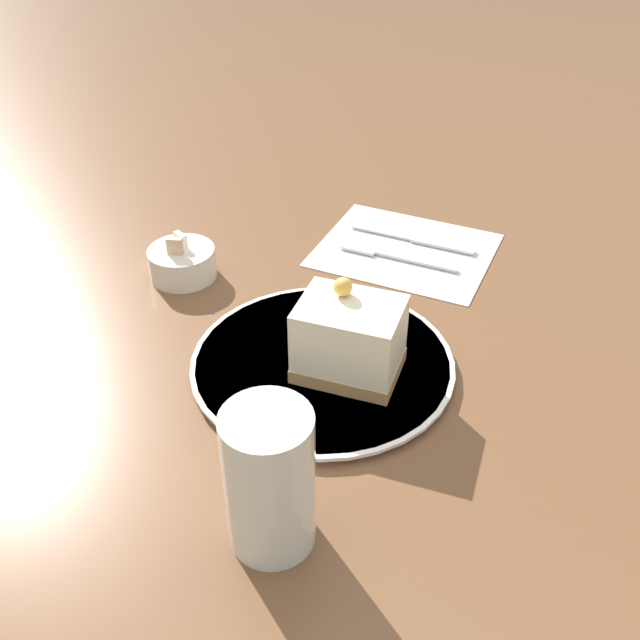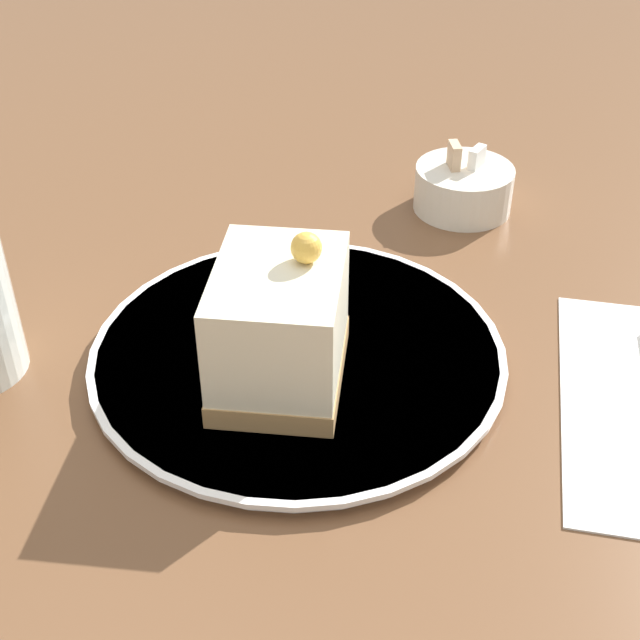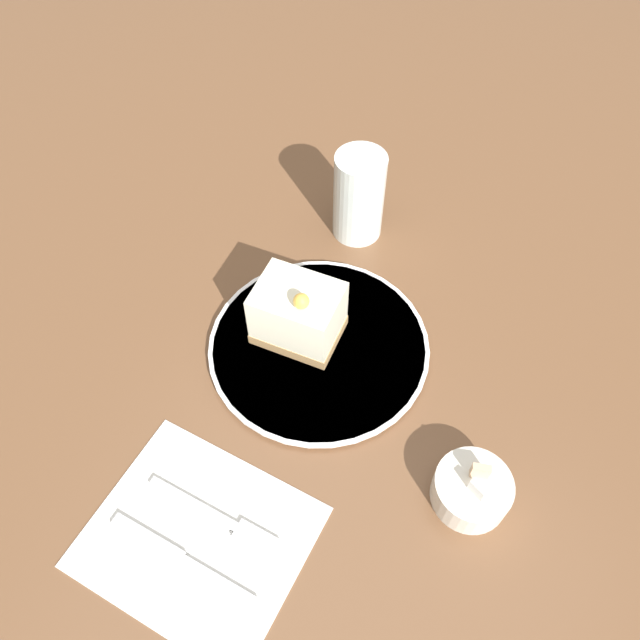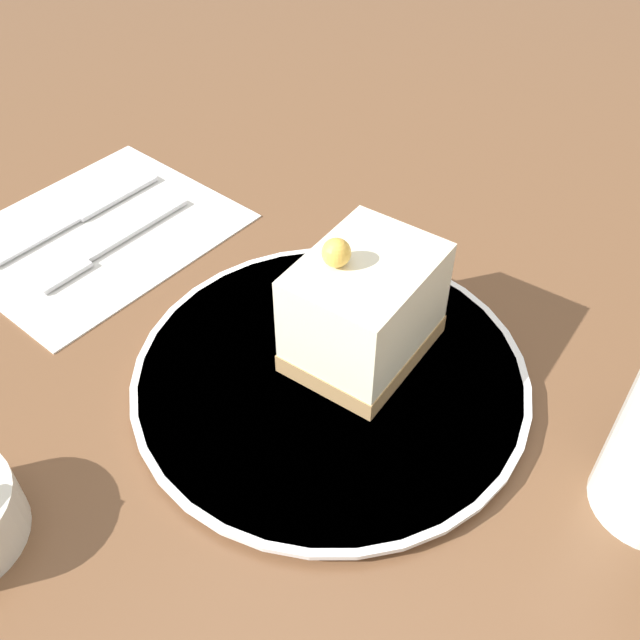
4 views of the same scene
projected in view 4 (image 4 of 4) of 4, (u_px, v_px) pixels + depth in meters
name	position (u px, v px, depth m)	size (l,w,h in m)	color
ground_plane	(312.00, 381.00, 0.52)	(4.00, 4.00, 0.00)	brown
plate	(330.00, 376.00, 0.52)	(0.29, 0.29, 0.01)	white
cake_slice	(364.00, 309.00, 0.50)	(0.09, 0.11, 0.10)	#AD8451
napkin	(97.00, 232.00, 0.65)	(0.20, 0.23, 0.00)	white
fork	(101.00, 249.00, 0.63)	(0.02, 0.16, 0.00)	silver
knife	(93.00, 209.00, 0.67)	(0.01, 0.18, 0.00)	silver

